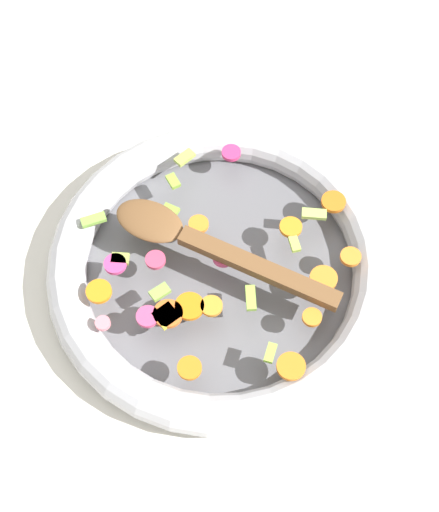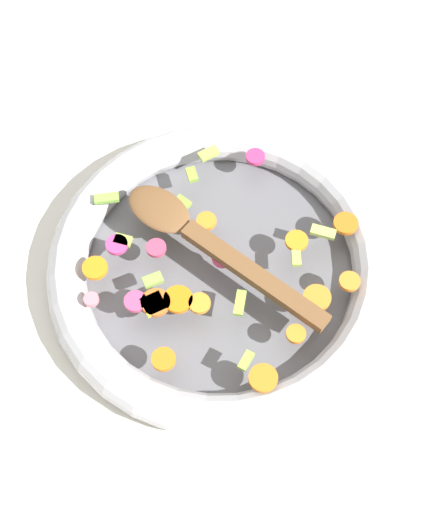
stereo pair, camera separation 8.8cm
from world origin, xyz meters
TOP-DOWN VIEW (x-y plane):
  - ground_plane at (0.00, 0.00)m, footprint 4.00×4.00m
  - skillet at (0.00, 0.00)m, footprint 0.44×0.44m
  - chopped_vegetables at (-0.02, -0.01)m, footprint 0.34×0.35m
  - wooden_spoon at (-0.01, 0.03)m, footprint 0.10×0.30m

SIDE VIEW (x-z plane):
  - ground_plane at x=0.00m, z-range 0.00..0.00m
  - skillet at x=0.00m, z-range 0.00..0.05m
  - chopped_vegetables at x=-0.02m, z-range 0.05..0.06m
  - wooden_spoon at x=-0.01m, z-range 0.06..0.07m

